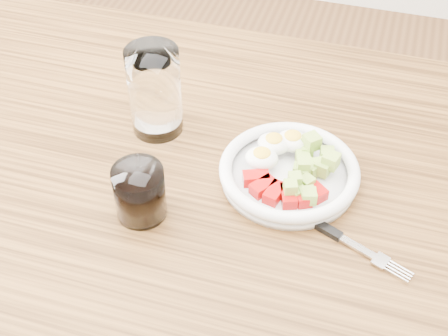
# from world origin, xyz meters

# --- Properties ---
(dining_table) EXTENTS (1.50, 0.90, 0.77)m
(dining_table) POSITION_xyz_m (0.00, 0.00, 0.67)
(dining_table) COLOR brown
(dining_table) RESTS_ON ground
(bowl) EXTENTS (0.22, 0.22, 0.06)m
(bowl) POSITION_xyz_m (0.09, 0.04, 0.79)
(bowl) COLOR white
(bowl) RESTS_ON dining_table
(fork) EXTENTS (0.20, 0.10, 0.01)m
(fork) POSITION_xyz_m (0.16, -0.05, 0.77)
(fork) COLOR black
(fork) RESTS_ON dining_table
(water_glass) EXTENTS (0.09, 0.09, 0.16)m
(water_glass) POSITION_xyz_m (-0.16, 0.10, 0.85)
(water_glass) COLOR white
(water_glass) RESTS_ON dining_table
(coffee_glass) EXTENTS (0.08, 0.08, 0.09)m
(coffee_glass) POSITION_xyz_m (-0.11, -0.09, 0.81)
(coffee_glass) COLOR white
(coffee_glass) RESTS_ON dining_table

